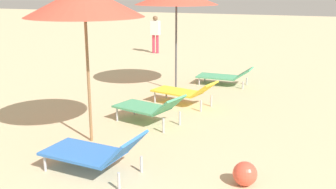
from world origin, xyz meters
TOP-DOWN VIEW (x-y plane):
  - umbrella_second at (-1.07, 4.55)m, footprint 1.95×1.95m
  - lounger_second_shoreside at (-0.50, 5.77)m, footprint 1.50×0.95m
  - lounger_second_inland at (-0.32, 3.50)m, footprint 1.53×0.80m
  - lounger_farthest_shoreside at (0.08, 9.50)m, footprint 1.48×0.63m
  - lounger_farthest_inland at (-0.30, 7.26)m, footprint 1.58×0.88m
  - person_walking_near at (-3.95, 13.92)m, footprint 0.37×0.23m
  - beach_ball at (1.76, 3.92)m, footprint 0.33×0.33m

SIDE VIEW (x-z plane):
  - beach_ball at x=1.76m, z-range 0.00..0.33m
  - lounger_farthest_shoreside at x=0.08m, z-range 0.00..0.52m
  - lounger_second_inland at x=-0.32m, z-range -0.01..0.65m
  - lounger_farthest_inland at x=-0.30m, z-range 0.02..0.63m
  - lounger_second_shoreside at x=-0.50m, z-range 0.02..0.66m
  - person_walking_near at x=-3.95m, z-range 0.15..1.66m
  - umbrella_second at x=-1.07m, z-range 1.04..3.73m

